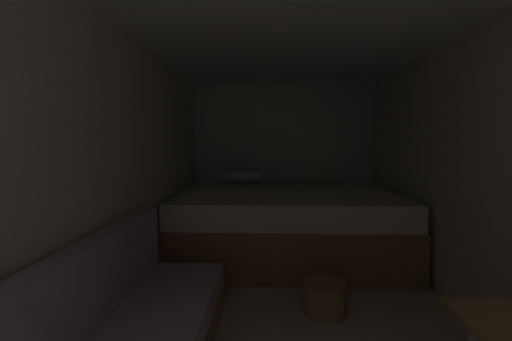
# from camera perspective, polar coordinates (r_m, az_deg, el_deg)

# --- Properties ---
(ground_plane) EXTENTS (7.00, 7.00, 0.00)m
(ground_plane) POSITION_cam_1_polar(r_m,az_deg,el_deg) (2.54, 7.15, -25.52)
(ground_plane) COLOR #B2A893
(wall_back) EXTENTS (2.60, 0.05, 2.10)m
(wall_back) POSITION_cam_1_polar(r_m,az_deg,el_deg) (4.72, 4.65, 2.06)
(wall_back) COLOR beige
(wall_back) RESTS_ON ground
(wall_left) EXTENTS (0.05, 5.00, 2.10)m
(wall_left) POSITION_cam_1_polar(r_m,az_deg,el_deg) (2.44, -23.86, -1.01)
(wall_left) COLOR beige
(wall_left) RESTS_ON ground
(wall_right) EXTENTS (0.05, 5.00, 2.10)m
(wall_right) POSITION_cam_1_polar(r_m,az_deg,el_deg) (2.64, 36.12, -1.11)
(wall_right) COLOR beige
(wall_right) RESTS_ON ground
(ceiling_slab) EXTENTS (2.60, 5.00, 0.05)m
(ceiling_slab) POSITION_cam_1_polar(r_m,az_deg,el_deg) (2.35, 7.76, 25.90)
(ceiling_slab) COLOR white
(ceiling_slab) RESTS_ON wall_left
(bed) EXTENTS (2.38, 1.78, 0.91)m
(bed) POSITION_cam_1_polar(r_m,az_deg,el_deg) (3.86, 5.12, -8.86)
(bed) COLOR olive
(bed) RESTS_ON ground
(wicker_basket) EXTENTS (0.32, 0.32, 0.24)m
(wicker_basket) POSITION_cam_1_polar(r_m,az_deg,el_deg) (2.73, 11.67, -20.48)
(wicker_basket) COLOR olive
(wicker_basket) RESTS_ON ground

